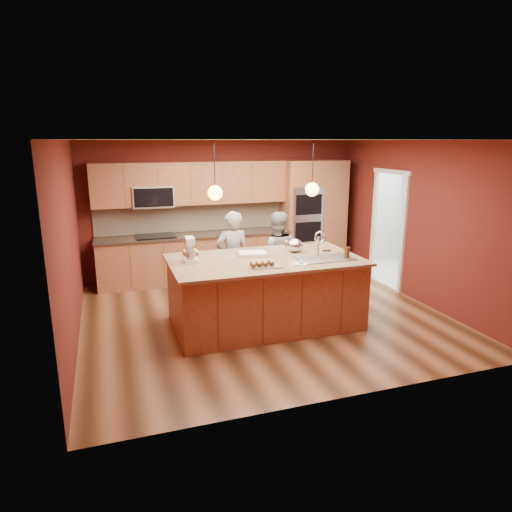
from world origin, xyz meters
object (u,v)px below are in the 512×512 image
object	(u,v)px
mixing_bowl	(295,245)
person_right	(277,256)
person_left	(232,258)
stand_mixer	(190,252)
island	(266,291)

from	to	relation	value
mixing_bowl	person_right	bearing A→B (deg)	89.19
person_left	stand_mixer	distance (m)	1.28
island	person_right	xyz separation A→B (m)	(0.57, 1.03, 0.25)
island	person_left	world-z (taller)	person_left
stand_mixer	mixing_bowl	size ratio (longest dim) A/B	1.39
person_left	person_right	world-z (taller)	person_left
island	person_right	size ratio (longest dim) A/B	1.81
island	stand_mixer	world-z (taller)	island
person_right	mixing_bowl	distance (m)	0.86
person_right	mixing_bowl	world-z (taller)	person_right
person_right	stand_mixer	size ratio (longest dim) A/B	4.33
island	stand_mixer	size ratio (longest dim) A/B	7.83
island	stand_mixer	bearing A→B (deg)	171.81
stand_mixer	mixing_bowl	xyz separation A→B (m)	(1.64, 0.09, -0.05)
person_left	stand_mixer	size ratio (longest dim) A/B	4.46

